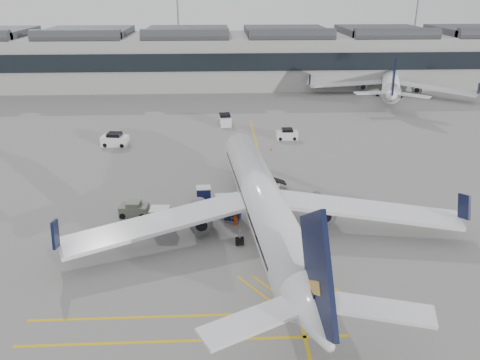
{
  "coord_description": "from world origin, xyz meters",
  "views": [
    {
      "loc": [
        4.57,
        -36.75,
        21.65
      ],
      "look_at": [
        6.53,
        4.99,
        4.0
      ],
      "focal_mm": 35.0,
      "sensor_mm": 36.0,
      "label": 1
    }
  ],
  "objects_px": {
    "baggage_cart_a": "(233,212)",
    "pushback_tug": "(134,209)",
    "ramp_agent_b": "(235,218)",
    "airliner_main": "(264,204)",
    "belt_loader": "(259,184)",
    "ramp_agent_a": "(249,203)"
  },
  "relations": [
    {
      "from": "belt_loader",
      "to": "ramp_agent_a",
      "type": "height_order",
      "value": "belt_loader"
    },
    {
      "from": "ramp_agent_b",
      "to": "baggage_cart_a",
      "type": "bearing_deg",
      "value": -104.01
    },
    {
      "from": "airliner_main",
      "to": "pushback_tug",
      "type": "bearing_deg",
      "value": 156.18
    },
    {
      "from": "baggage_cart_a",
      "to": "pushback_tug",
      "type": "xyz_separation_m",
      "value": [
        -9.85,
        1.49,
        -0.2
      ]
    },
    {
      "from": "baggage_cart_a",
      "to": "ramp_agent_b",
      "type": "height_order",
      "value": "baggage_cart_a"
    },
    {
      "from": "belt_loader",
      "to": "ramp_agent_a",
      "type": "distance_m",
      "value": 5.64
    },
    {
      "from": "belt_loader",
      "to": "pushback_tug",
      "type": "distance_m",
      "value": 14.42
    },
    {
      "from": "ramp_agent_a",
      "to": "ramp_agent_b",
      "type": "bearing_deg",
      "value": -168.0
    },
    {
      "from": "belt_loader",
      "to": "baggage_cart_a",
      "type": "xyz_separation_m",
      "value": [
        -3.26,
        -7.5,
        0.29
      ]
    },
    {
      "from": "baggage_cart_a",
      "to": "ramp_agent_b",
      "type": "relative_size",
      "value": 1.19
    },
    {
      "from": "pushback_tug",
      "to": "baggage_cart_a",
      "type": "bearing_deg",
      "value": -2.41
    },
    {
      "from": "baggage_cart_a",
      "to": "pushback_tug",
      "type": "bearing_deg",
      "value": -174.0
    },
    {
      "from": "belt_loader",
      "to": "pushback_tug",
      "type": "xyz_separation_m",
      "value": [
        -13.11,
        -6.02,
        0.08
      ]
    },
    {
      "from": "airliner_main",
      "to": "ramp_agent_b",
      "type": "relative_size",
      "value": 25.26
    },
    {
      "from": "baggage_cart_a",
      "to": "ramp_agent_a",
      "type": "height_order",
      "value": "ramp_agent_a"
    },
    {
      "from": "airliner_main",
      "to": "belt_loader",
      "type": "xyz_separation_m",
      "value": [
        0.49,
        10.21,
        -2.48
      ]
    },
    {
      "from": "ramp_agent_b",
      "to": "pushback_tug",
      "type": "distance_m",
      "value": 10.32
    },
    {
      "from": "ramp_agent_a",
      "to": "pushback_tug",
      "type": "relative_size",
      "value": 0.62
    },
    {
      "from": "airliner_main",
      "to": "ramp_agent_a",
      "type": "bearing_deg",
      "value": 96.51
    },
    {
      "from": "belt_loader",
      "to": "ramp_agent_b",
      "type": "relative_size",
      "value": 3.31
    },
    {
      "from": "baggage_cart_a",
      "to": "ramp_agent_b",
      "type": "xyz_separation_m",
      "value": [
        0.17,
        -0.98,
        -0.11
      ]
    },
    {
      "from": "airliner_main",
      "to": "belt_loader",
      "type": "bearing_deg",
      "value": 81.83
    }
  ]
}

